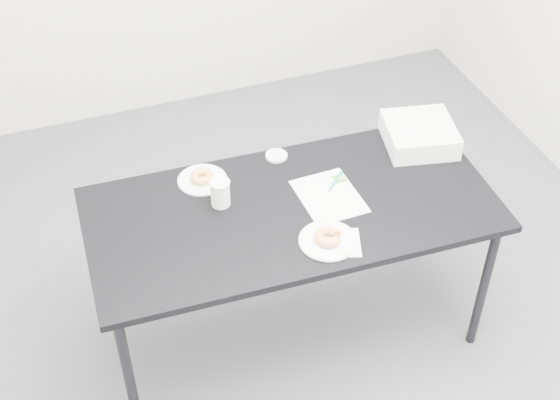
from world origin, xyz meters
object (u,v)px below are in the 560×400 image
object	(u,v)px
plate_far	(202,180)
bakery_box	(419,135)
pen	(336,180)
donut_near	(328,237)
table	(292,217)
coffee_cup	(220,193)
plate_near	(328,241)
donut_far	(202,176)
scorecard	(329,196)

from	to	relation	value
plate_far	bakery_box	bearing A→B (deg)	-4.86
pen	bakery_box	size ratio (longest dim) A/B	0.47
donut_near	bakery_box	size ratio (longest dim) A/B	0.36
table	coffee_cup	size ratio (longest dim) A/B	14.37
plate_far	bakery_box	xyz separation A→B (m)	(0.98, -0.08, 0.05)
plate_near	donut_near	size ratio (longest dim) A/B	2.13
table	plate_far	bearing A→B (deg)	138.08
pen	donut_near	xyz separation A→B (m)	(-0.17, -0.32, 0.02)
donut_far	pen	bearing A→B (deg)	-20.91
plate_near	coffee_cup	size ratio (longest dim) A/B	1.94
scorecard	donut_near	distance (m)	0.27
pen	bakery_box	xyz separation A→B (m)	(0.45, 0.12, 0.04)
table	donut_far	size ratio (longest dim) A/B	17.24
plate_near	plate_far	xyz separation A→B (m)	(-0.36, 0.52, -0.00)
donut_far	bakery_box	distance (m)	0.98
pen	plate_far	world-z (taller)	pen
plate_far	pen	bearing A→B (deg)	-20.91
pen	bakery_box	distance (m)	0.47
donut_far	scorecard	bearing A→B (deg)	-31.04
plate_near	coffee_cup	xyz separation A→B (m)	(-0.32, 0.35, 0.05)
plate_far	donut_far	distance (m)	0.02
table	pen	size ratio (longest dim) A/B	12.09
coffee_cup	plate_far	bearing A→B (deg)	100.37
scorecard	plate_near	world-z (taller)	plate_near
pen	scorecard	bearing A→B (deg)	-174.17
scorecard	donut_far	xyz separation A→B (m)	(-0.46, 0.28, 0.02)
scorecard	coffee_cup	size ratio (longest dim) A/B	2.56
scorecard	pen	xyz separation A→B (m)	(0.06, 0.08, 0.01)
scorecard	plate_far	world-z (taller)	plate_far
table	donut_far	bearing A→B (deg)	138.08
table	pen	xyz separation A→B (m)	(0.23, 0.09, 0.06)
pen	plate_near	world-z (taller)	pen
table	donut_far	distance (m)	0.42
coffee_cup	bakery_box	size ratio (longest dim) A/B	0.39
pen	bakery_box	world-z (taller)	bakery_box
donut_near	coffee_cup	bearing A→B (deg)	132.52
plate_near	plate_far	distance (m)	0.63
donut_near	bakery_box	distance (m)	0.76
table	plate_far	world-z (taller)	plate_far
plate_far	bakery_box	world-z (taller)	bakery_box
scorecard	pen	distance (m)	0.10
pen	donut_far	world-z (taller)	donut_far
donut_near	plate_near	bearing A→B (deg)	0.00
plate_near	bakery_box	size ratio (longest dim) A/B	0.77
donut_far	donut_near	bearing A→B (deg)	-55.80
plate_far	bakery_box	distance (m)	0.98
scorecard	table	bearing A→B (deg)	-179.09
coffee_cup	donut_near	bearing A→B (deg)	-47.48
table	plate_near	distance (m)	0.25
table	donut_far	world-z (taller)	donut_far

